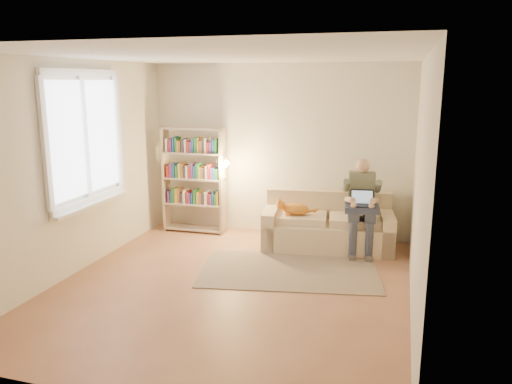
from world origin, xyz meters
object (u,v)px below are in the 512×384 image
(sofa, at_px, (328,228))
(person, at_px, (362,201))
(laptop, at_px, (358,201))
(bookshelf, at_px, (194,175))
(cat, at_px, (297,209))

(sofa, height_order, person, person)
(sofa, bearing_deg, laptop, -32.11)
(sofa, height_order, bookshelf, bookshelf)
(person, height_order, cat, person)
(sofa, distance_m, laptop, 0.67)
(sofa, relative_size, cat, 3.40)
(sofa, xyz_separation_m, bookshelf, (-2.12, 0.16, 0.64))
(person, relative_size, cat, 2.33)
(bookshelf, bearing_deg, sofa, -5.59)
(person, height_order, bookshelf, bookshelf)
(person, xyz_separation_m, laptop, (-0.03, -0.11, 0.02))
(sofa, relative_size, person, 1.46)
(sofa, xyz_separation_m, person, (0.46, -0.08, 0.45))
(person, distance_m, laptop, 0.12)
(laptop, distance_m, bookshelf, 2.58)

